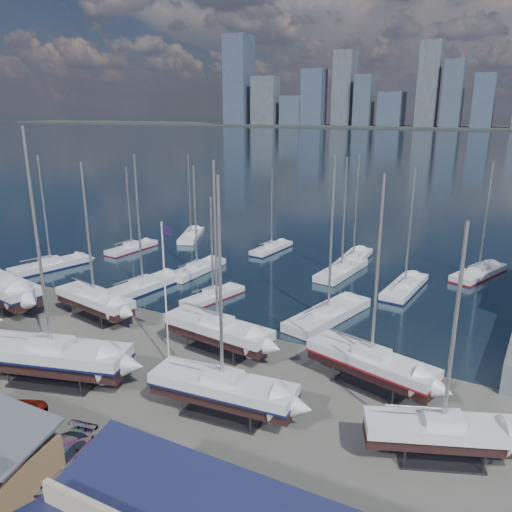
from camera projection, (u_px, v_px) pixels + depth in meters
The scene contains 25 objects.
ground at pixel (130, 365), 41.04m from camera, with size 1400.00×1400.00×0.00m, color #605E59.
water at pixel (474, 144), 304.63m from camera, with size 1400.00×600.00×0.40m, color #1B2D40.
far_shore at pixel (496, 128), 525.32m from camera, with size 1400.00×80.00×2.20m, color #2D332D.
skyline at pixel (493, 90), 512.77m from camera, with size 639.14×43.80×107.69m.
sailboat_cradle_2 at pixel (95, 300), 49.43m from camera, with size 9.83×4.26×15.57m.
sailboat_cradle_3 at pixel (52, 356), 37.81m from camera, with size 12.48×6.51×19.16m.
sailboat_cradle_4 at pixel (218, 330), 42.66m from camera, with size 10.37×4.04×16.45m.
sailboat_cradle_5 at pixel (223, 388), 33.68m from camera, with size 10.41×3.69×16.46m.
sailboat_cradle_6 at pixel (371, 363), 37.12m from camera, with size 10.37×5.29×16.12m.
sailboat_cradle_7 at pixel (442, 431), 29.34m from camera, with size 9.22×5.60×14.68m.
sailboat_moored_0 at pixel (51, 267), 65.69m from camera, with size 5.55×10.76×15.49m.
sailboat_moored_1 at pixel (132, 249), 74.20m from camera, with size 3.13×8.85×12.98m.
sailboat_moored_2 at pixel (191, 237), 81.13m from camera, with size 6.15×9.69×14.22m.
sailboat_moored_3 at pixel (143, 288), 57.84m from camera, with size 4.63×11.24×16.31m.
sailboat_moored_4 at pixel (197, 270), 64.16m from camera, with size 3.05×9.58×14.31m.
sailboat_moored_5 at pixel (271, 249), 73.95m from camera, with size 3.37×8.74×12.74m.
sailboat_moored_6 at pixel (213, 297), 55.11m from camera, with size 4.13×8.32×11.99m.
sailboat_moored_7 at pixel (341, 272), 63.56m from camera, with size 4.09×10.52×15.48m.
sailboat_moored_8 at pixel (353, 261), 68.33m from camera, with size 3.07×10.33×15.37m.
sailboat_moored_9 at pixel (328, 316), 49.82m from camera, with size 5.83×11.67×16.98m.
sailboat_moored_10 at pixel (405, 288), 57.65m from camera, with size 3.72×10.17×14.88m.
sailboat_moored_11 at pixel (478, 274), 62.66m from camera, with size 6.23×10.37×15.00m.
car_c at pixel (8, 429), 31.48m from camera, with size 2.70×5.86×1.63m, color gray.
car_d at pixel (56, 462), 28.55m from camera, with size 2.30×5.65×1.64m, color gray.
flagpole at pixel (166, 285), 39.27m from camera, with size 1.06×0.12×12.00m.
Camera 1 is at (26.29, -37.83, 20.19)m, focal length 35.00 mm.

